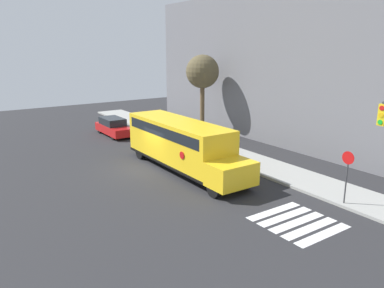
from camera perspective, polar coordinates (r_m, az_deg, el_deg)
ground_plane at (r=24.25m, az=-6.87°, el=-3.79°), size 60.00×60.00×0.00m
sidewalk_strip at (r=27.67m, az=5.12°, el=-1.25°), size 44.00×3.00×0.15m
building_backdrop at (r=31.23m, az=14.81°, el=11.13°), size 32.00×4.00×11.95m
crosswalk_stripes at (r=17.70m, az=15.71°, el=-11.39°), size 3.30×3.20×0.01m
school_bus at (r=23.52m, az=-1.67°, el=0.25°), size 10.55×2.57×3.10m
parked_car at (r=33.83m, az=-11.86°, el=2.59°), size 4.69×1.73×1.53m
stop_sign at (r=19.51m, az=22.55°, el=-3.84°), size 0.64×0.10×2.79m
tree_near_sidewalk at (r=33.03m, az=1.60°, el=10.83°), size 2.89×2.89×6.98m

